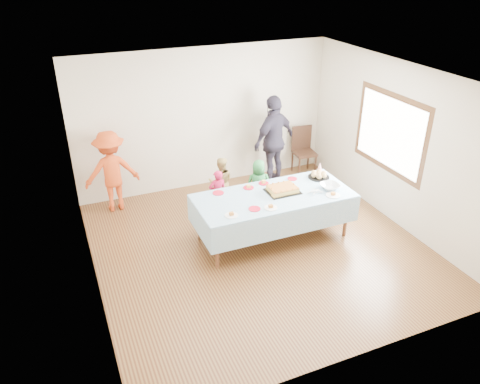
% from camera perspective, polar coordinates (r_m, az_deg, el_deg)
% --- Properties ---
extents(ground, '(5.00, 5.00, 0.00)m').
position_cam_1_polar(ground, '(7.53, 2.30, -6.63)').
color(ground, '#4B2715').
rests_on(ground, ground).
extents(room_walls, '(5.04, 5.04, 2.72)m').
position_cam_1_polar(room_walls, '(6.73, 2.98, 6.08)').
color(room_walls, beige).
rests_on(room_walls, ground).
extents(party_table, '(2.50, 1.10, 0.78)m').
position_cam_1_polar(party_table, '(7.41, 4.11, -0.76)').
color(party_table, '#58321E').
rests_on(party_table, ground).
extents(birthday_cake, '(0.51, 0.40, 0.09)m').
position_cam_1_polar(birthday_cake, '(7.48, 5.21, 0.32)').
color(birthday_cake, black).
rests_on(birthday_cake, party_table).
extents(rolls_tray, '(0.36, 0.36, 0.11)m').
position_cam_1_polar(rolls_tray, '(8.03, 9.58, 2.04)').
color(rolls_tray, black).
rests_on(rolls_tray, party_table).
extents(punch_bowl, '(0.31, 0.31, 0.08)m').
position_cam_1_polar(punch_bowl, '(7.69, 10.90, 0.66)').
color(punch_bowl, silver).
rests_on(punch_bowl, party_table).
extents(party_hat, '(0.11, 0.11, 0.18)m').
position_cam_1_polar(party_hat, '(8.21, 9.69, 2.98)').
color(party_hat, white).
rests_on(party_hat, party_table).
extents(fork_pile, '(0.24, 0.18, 0.07)m').
position_cam_1_polar(fork_pile, '(7.53, 9.19, 0.18)').
color(fork_pile, white).
rests_on(fork_pile, party_table).
extents(plate_red_far_a, '(0.18, 0.18, 0.01)m').
position_cam_1_polar(plate_red_far_a, '(7.43, -2.67, -0.11)').
color(plate_red_far_a, red).
rests_on(plate_red_far_a, party_table).
extents(plate_red_far_b, '(0.18, 0.18, 0.01)m').
position_cam_1_polar(plate_red_far_b, '(7.58, 1.04, 0.54)').
color(plate_red_far_b, red).
rests_on(plate_red_far_b, party_table).
extents(plate_red_far_c, '(0.17, 0.17, 0.01)m').
position_cam_1_polar(plate_red_far_c, '(7.74, 2.89, 1.08)').
color(plate_red_far_c, red).
rests_on(plate_red_far_c, party_table).
extents(plate_red_far_d, '(0.16, 0.16, 0.01)m').
position_cam_1_polar(plate_red_far_d, '(7.93, 6.39, 1.62)').
color(plate_red_far_d, red).
rests_on(plate_red_far_d, party_table).
extents(plate_red_near, '(0.18, 0.18, 0.01)m').
position_cam_1_polar(plate_red_near, '(6.97, 1.78, -2.06)').
color(plate_red_near, red).
rests_on(plate_red_near, party_table).
extents(plate_white_left, '(0.20, 0.20, 0.01)m').
position_cam_1_polar(plate_white_left, '(6.80, -1.05, -2.87)').
color(plate_white_left, white).
rests_on(plate_white_left, party_table).
extents(plate_white_mid, '(0.20, 0.20, 0.01)m').
position_cam_1_polar(plate_white_mid, '(7.01, 3.77, -1.93)').
color(plate_white_mid, white).
rests_on(plate_white_mid, party_table).
extents(plate_white_right, '(0.23, 0.23, 0.01)m').
position_cam_1_polar(plate_white_right, '(7.50, 11.27, -0.38)').
color(plate_white_right, white).
rests_on(plate_white_right, party_table).
extents(dining_chair, '(0.47, 0.47, 0.99)m').
position_cam_1_polar(dining_chair, '(9.87, 7.71, 5.40)').
color(dining_chair, black).
rests_on(dining_chair, ground).
extents(toddler_left, '(0.33, 0.23, 0.88)m').
position_cam_1_polar(toddler_left, '(8.15, -2.72, -0.19)').
color(toddler_left, '#C61847').
rests_on(toddler_left, ground).
extents(toddler_mid, '(0.53, 0.42, 0.93)m').
position_cam_1_polar(toddler_mid, '(8.40, 2.28, 0.91)').
color(toddler_mid, '#297D3C').
rests_on(toddler_mid, ground).
extents(toddler_right, '(0.55, 0.49, 0.94)m').
position_cam_1_polar(toddler_right, '(8.49, -2.34, 1.25)').
color(toddler_right, tan).
rests_on(toddler_right, ground).
extents(adult_left, '(0.96, 0.55, 1.48)m').
position_cam_1_polar(adult_left, '(8.56, -15.38, 2.46)').
color(adult_left, '#D0451A').
rests_on(adult_left, ground).
extents(adult_right, '(1.14, 0.81, 1.80)m').
position_cam_1_polar(adult_right, '(9.21, 4.14, 6.28)').
color(adult_right, '#302B3C').
rests_on(adult_right, ground).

